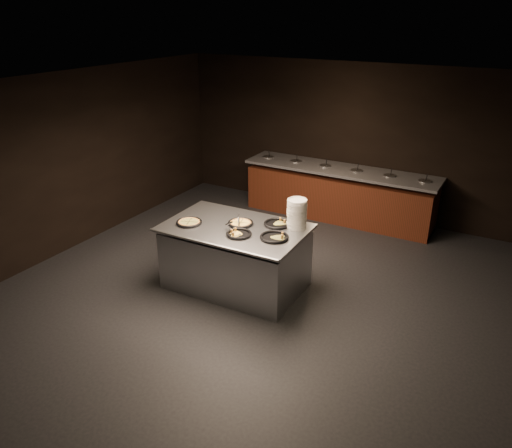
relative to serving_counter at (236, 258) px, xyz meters
The scene contains 11 objects.
room 1.13m from the serving_counter, 46.42° to the right, with size 7.02×8.02×2.92m.
salad_bar 3.20m from the serving_counter, 83.45° to the left, with size 3.70×0.83×1.18m.
serving_counter is the anchor object (origin of this frame).
plate_stack 1.12m from the serving_counter, 26.27° to the left, with size 0.27×0.27×0.42m, color silver.
pan_veggie_whole 0.85m from the serving_counter, 158.98° to the right, with size 0.37×0.37×0.04m.
pan_cheese_whole 0.53m from the serving_counter, 73.63° to the left, with size 0.36×0.36×0.04m.
pan_cheese_slices_a 0.79m from the serving_counter, 34.25° to the left, with size 0.38×0.38×0.04m.
pan_cheese_slices_b 0.60m from the serving_counter, 48.74° to the right, with size 0.35×0.35×0.04m.
pan_veggie_slices 0.85m from the serving_counter, ahead, with size 0.39×0.39×0.04m.
server_left 0.57m from the serving_counter, 86.23° to the left, with size 0.21×0.25×0.15m.
server_right 0.62m from the serving_counter, 75.41° to the right, with size 0.33×0.23×0.18m.
Camera 1 is at (3.06, -5.07, 3.80)m, focal length 35.00 mm.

